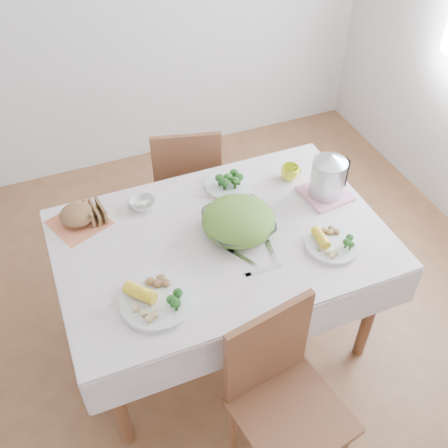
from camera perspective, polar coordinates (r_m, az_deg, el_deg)
name	(u,v)px	position (r m, az deg, el deg)	size (l,w,h in m)	color
floor	(222,333)	(3.00, -0.22, -11.73)	(3.60, 3.60, 0.00)	brown
dining_table	(222,290)	(2.70, -0.24, -7.22)	(1.40, 0.90, 0.75)	brown
tablecloth	(222,238)	(2.41, -0.26, -1.52)	(1.50, 1.00, 0.01)	silver
chair_near	(292,414)	(2.26, 7.38, -19.79)	(0.42, 0.42, 0.92)	brown
chair_far	(186,177)	(3.22, -4.13, 5.09)	(0.40, 0.40, 0.89)	brown
salad_bowl	(238,225)	(2.41, 1.58, -0.06)	(0.32, 0.32, 0.08)	white
dinner_plate_left	(157,301)	(2.17, -7.28, -8.34)	(0.30, 0.30, 0.03)	white
dinner_plate_right	(332,244)	(2.41, 11.69, -2.16)	(0.25, 0.25, 0.02)	white
broccoli_plate	(228,186)	(2.67, 0.44, 4.18)	(0.23, 0.23, 0.02)	beige
napkin	(79,223)	(2.57, -15.48, 0.15)	(0.24, 0.24, 0.00)	#D97348
bread_loaf	(77,214)	(2.53, -15.71, 1.07)	(0.16, 0.15, 0.10)	brown
fruit_bowl	(143,204)	(2.58, -8.82, 2.21)	(0.13, 0.13, 0.04)	white
yellow_mug	(290,172)	(2.73, 7.18, 5.60)	(0.10, 0.10, 0.08)	yellow
pink_tray	(325,194)	(2.67, 10.93, 3.25)	(0.22, 0.22, 0.02)	pink
electric_kettle	(328,176)	(2.60, 11.26, 5.14)	(0.17, 0.17, 0.23)	#B2B5BA
fork_left	(244,259)	(2.32, 2.23, -3.78)	(0.02, 0.17, 0.00)	silver
fork_right	(272,251)	(2.35, 5.21, -2.99)	(0.02, 0.18, 0.00)	silver
knife	(264,270)	(2.28, 4.34, -5.04)	(0.02, 0.17, 0.00)	silver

